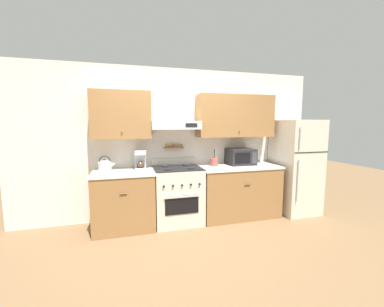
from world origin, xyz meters
TOP-DOWN VIEW (x-y plane):
  - ground_plane at (0.00, 0.00)m, footprint 16.00×16.00m
  - wall_back at (0.11, 0.64)m, footprint 5.20×0.46m
  - counter_left at (-0.85, 0.35)m, footprint 0.92×0.69m
  - counter_right at (1.08, 0.35)m, footprint 1.39×0.69m
  - stove_range at (-0.00, 0.35)m, footprint 0.76×0.67m
  - refrigerator at (2.20, 0.29)m, footprint 0.67×0.78m
  - tea_kettle at (-1.11, 0.45)m, footprint 0.25×0.20m
  - coffee_maker at (-0.58, 0.47)m, footprint 0.18×0.20m
  - microwave at (1.18, 0.47)m, footprint 0.46×0.39m
  - utensil_crock at (0.67, 0.45)m, footprint 0.13×0.13m

SIDE VIEW (x-z plane):
  - ground_plane at x=0.00m, z-range 0.00..0.00m
  - counter_right at x=1.08m, z-range 0.00..0.90m
  - counter_left at x=-0.85m, z-range 0.00..0.90m
  - stove_range at x=0.00m, z-range -0.05..0.98m
  - refrigerator at x=2.20m, z-range 0.00..1.69m
  - utensil_crock at x=0.67m, z-range 0.82..1.12m
  - tea_kettle at x=-1.11m, z-range 0.87..1.11m
  - microwave at x=1.18m, z-range 0.90..1.18m
  - coffee_maker at x=-0.58m, z-range 0.90..1.20m
  - wall_back at x=0.11m, z-range 0.17..2.72m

